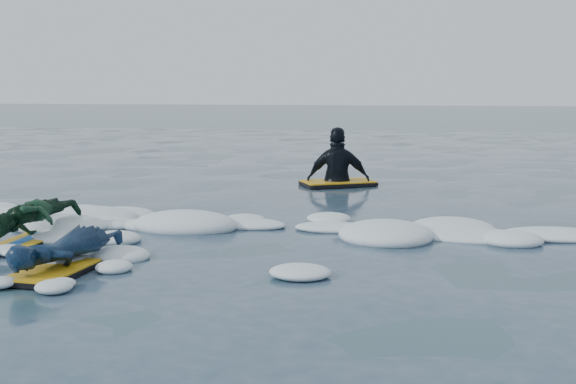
% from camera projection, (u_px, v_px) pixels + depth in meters
% --- Properties ---
extents(ground, '(120.00, 120.00, 0.00)m').
position_uv_depth(ground, '(164.00, 257.00, 7.25)').
color(ground, '#1C3145').
rests_on(ground, ground).
extents(foam_band, '(12.00, 3.10, 0.30)m').
position_uv_depth(foam_band, '(195.00, 236.00, 8.26)').
color(foam_band, white).
rests_on(foam_band, ground).
extents(prone_woman_unit, '(0.76, 1.46, 0.36)m').
position_uv_depth(prone_woman_unit, '(65.00, 251.00, 6.70)').
color(prone_woman_unit, black).
rests_on(prone_woman_unit, ground).
extents(prone_child_unit, '(0.82, 1.27, 0.46)m').
position_uv_depth(prone_child_unit, '(35.00, 220.00, 7.94)').
color(prone_child_unit, black).
rests_on(prone_child_unit, ground).
extents(waiting_rider_unit, '(1.42, 1.18, 1.86)m').
position_uv_depth(waiting_rider_unit, '(338.00, 182.00, 12.39)').
color(waiting_rider_unit, black).
rests_on(waiting_rider_unit, ground).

